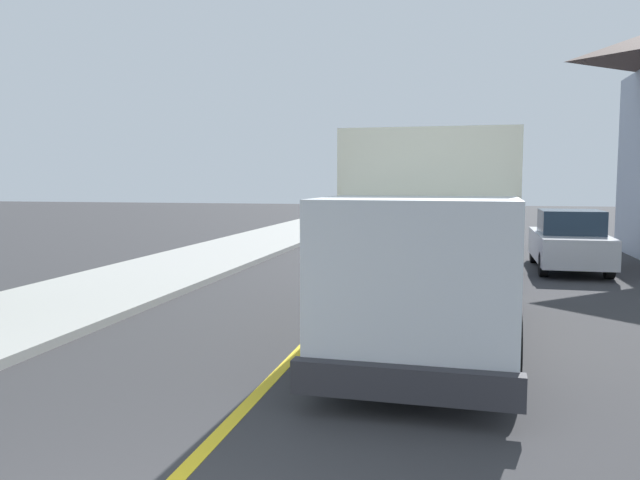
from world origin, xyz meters
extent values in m
cube|color=gold|center=(0.00, 10.00, 0.00)|extent=(0.16, 56.00, 0.01)
cube|color=#F2EDCC|center=(1.93, 8.02, 1.90)|extent=(2.58, 5.08, 2.60)
cube|color=silver|center=(1.80, 4.52, 1.45)|extent=(2.35, 2.08, 1.70)
cube|color=#1E2D3D|center=(1.76, 3.62, 1.82)|extent=(2.04, 0.15, 0.75)
cube|color=#2D2D33|center=(1.76, 3.44, 0.42)|extent=(2.41, 0.29, 0.36)
cylinder|color=black|center=(2.85, 4.68, 0.50)|extent=(0.34, 1.01, 1.00)
cylinder|color=black|center=(0.75, 4.76, 0.50)|extent=(0.34, 1.01, 1.00)
cylinder|color=black|center=(3.02, 9.23, 0.50)|extent=(0.34, 1.01, 1.00)
cylinder|color=black|center=(0.92, 9.31, 0.50)|extent=(0.34, 1.01, 1.00)
cube|color=#2D4793|center=(2.32, 13.20, 0.65)|extent=(2.01, 4.48, 0.76)
cube|color=#1E2D3D|center=(2.33, 13.35, 1.35)|extent=(1.67, 1.88, 0.64)
cylinder|color=black|center=(3.04, 11.75, 0.32)|extent=(0.25, 0.65, 0.64)
cylinder|color=black|center=(1.46, 11.83, 0.32)|extent=(0.25, 0.65, 0.64)
cylinder|color=black|center=(3.18, 14.57, 0.32)|extent=(0.25, 0.65, 0.64)
cylinder|color=black|center=(1.60, 14.64, 0.32)|extent=(0.25, 0.65, 0.64)
cube|color=#B7B7BC|center=(1.60, 19.62, 0.65)|extent=(2.02, 4.48, 0.76)
cube|color=#1E2D3D|center=(1.61, 19.77, 1.35)|extent=(1.67, 1.88, 0.64)
cylinder|color=black|center=(2.32, 18.17, 0.32)|extent=(0.25, 0.65, 0.64)
cylinder|color=black|center=(0.75, 18.25, 0.32)|extent=(0.25, 0.65, 0.64)
cylinder|color=black|center=(2.46, 20.99, 0.32)|extent=(0.25, 0.65, 0.64)
cylinder|color=black|center=(0.88, 21.07, 0.32)|extent=(0.25, 0.65, 0.64)
cube|color=#B7B7BC|center=(5.20, 15.74, 0.65)|extent=(1.88, 4.43, 0.76)
cube|color=#1E2D3D|center=(5.20, 15.59, 1.35)|extent=(1.62, 1.83, 0.64)
cylinder|color=black|center=(4.44, 17.16, 0.32)|extent=(0.23, 0.64, 0.64)
cylinder|color=black|center=(6.02, 17.14, 0.32)|extent=(0.23, 0.64, 0.64)
cylinder|color=black|center=(4.38, 14.35, 0.32)|extent=(0.23, 0.64, 0.64)
cylinder|color=black|center=(5.96, 14.32, 0.32)|extent=(0.23, 0.64, 0.64)
camera|label=1|loc=(2.31, -3.05, 2.52)|focal=36.19mm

